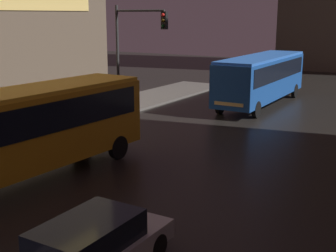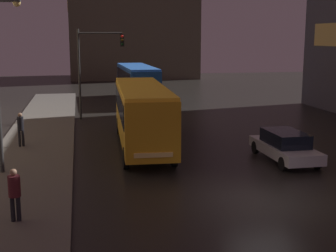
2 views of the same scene
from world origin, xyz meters
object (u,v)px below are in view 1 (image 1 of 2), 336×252
object	(u,v)px
bus_near	(23,126)
traffic_light_main	(133,45)
bus_far	(262,75)
car_taxi	(88,250)

from	to	relation	value
bus_near	traffic_light_main	xyz separation A→B (m)	(-2.09, 9.75, 2.30)
bus_far	traffic_light_main	distance (m)	10.03
bus_near	traffic_light_main	bearing A→B (deg)	-75.29
bus_near	bus_far	distance (m)	18.70
car_taxi	traffic_light_main	bearing A→B (deg)	-58.67
bus_near	traffic_light_main	distance (m)	10.24
bus_far	traffic_light_main	size ratio (longest dim) A/B	1.70
bus_far	traffic_light_main	world-z (taller)	traffic_light_main
bus_near	car_taxi	world-z (taller)	bus_near
bus_far	bus_near	bearing A→B (deg)	82.54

